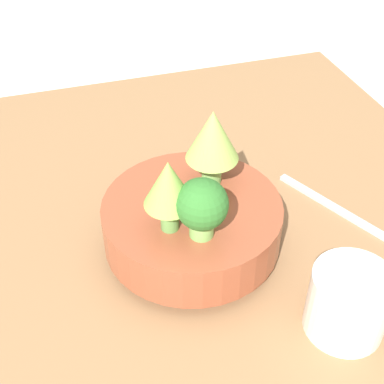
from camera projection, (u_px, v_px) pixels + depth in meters
The scene contains 8 objects.
ground_plane at pixel (204, 267), 0.69m from camera, with size 6.00×6.00×0.00m, color silver.
table at pixel (205, 258), 0.68m from camera, with size 0.95×0.82×0.03m.
bowl at pixel (192, 224), 0.65m from camera, with size 0.22×0.22×0.07m.
broccoli_floret_left at pixel (202, 206), 0.57m from camera, with size 0.06×0.06×0.07m.
romanesco_piece_far at pixel (169, 186), 0.56m from camera, with size 0.06×0.06×0.09m.
romanesco_piece_near at pixel (213, 138), 0.63m from camera, with size 0.06×0.06×0.10m.
cup at pixel (348, 303), 0.56m from camera, with size 0.09×0.09×0.08m.
fork at pixel (332, 206), 0.73m from camera, with size 0.17×0.09×0.01m.
Camera 1 is at (-0.45, 0.16, 0.52)m, focal length 50.00 mm.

